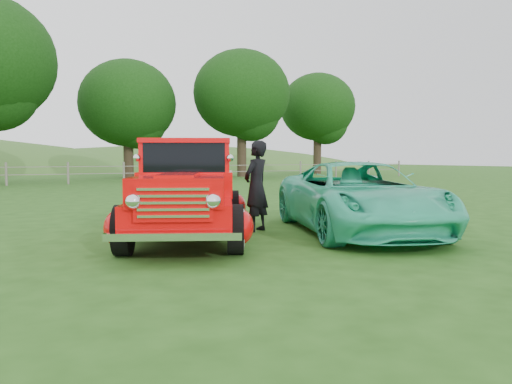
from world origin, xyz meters
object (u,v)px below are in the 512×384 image
red_pickup (187,194)px  man (256,186)px  tree_mid_east (242,94)px  tree_near_east (128,103)px  tree_far_east (318,107)px  teal_sedan (358,197)px

red_pickup → man: size_ratio=2.95×
tree_mid_east → man: tree_mid_east is taller
tree_mid_east → tree_near_east: bearing=166.0°
tree_near_east → tree_far_east: (17.00, 1.00, 0.61)m
tree_near_east → tree_mid_east: 8.30m
tree_mid_east → man: size_ratio=5.29×
man → tree_near_east: bearing=-128.1°
tree_near_east → man: (-4.12, -26.99, -4.36)m
tree_near_east → tree_mid_east: size_ratio=0.88×
tree_near_east → man: tree_near_east is taller
teal_sedan → red_pickup: bearing=-177.0°
tree_mid_east → tree_far_east: 9.49m
teal_sedan → man: man is taller
red_pickup → teal_sedan: red_pickup is taller
tree_far_east → man: size_ratio=4.96×
tree_near_east → teal_sedan: size_ratio=1.68×
teal_sedan → tree_near_east: bearing=104.3°
tree_far_east → man: bearing=-127.0°
tree_far_east → red_pickup: size_ratio=1.69×
tree_far_east → tree_near_east: bearing=-176.6°
tree_far_east → red_pickup: 36.50m
tree_far_east → red_pickup: tree_far_east is taller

